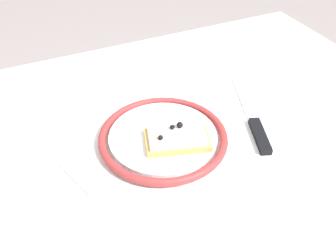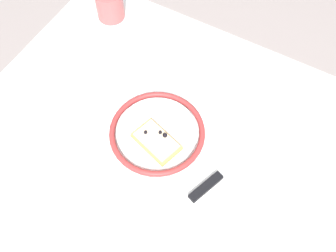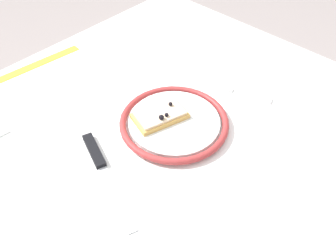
{
  "view_description": "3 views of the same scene",
  "coord_description": "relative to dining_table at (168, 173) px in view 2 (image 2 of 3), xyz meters",
  "views": [
    {
      "loc": [
        -0.25,
        -0.42,
        1.2
      ],
      "look_at": [
        -0.04,
        0.04,
        0.78
      ],
      "focal_mm": 39.91,
      "sensor_mm": 36.0,
      "label": 1
    },
    {
      "loc": [
        0.19,
        -0.34,
        1.58
      ],
      "look_at": [
        -0.03,
        0.05,
        0.78
      ],
      "focal_mm": 41.8,
      "sensor_mm": 36.0,
      "label": 2
    },
    {
      "loc": [
        0.36,
        0.4,
        1.3
      ],
      "look_at": [
        -0.03,
        0.04,
        0.77
      ],
      "focal_mm": 39.55,
      "sensor_mm": 36.0,
      "label": 3
    }
  ],
  "objects": [
    {
      "name": "dining_table",
      "position": [
        0.0,
        0.0,
        0.0
      ],
      "size": [
        1.01,
        0.83,
        0.75
      ],
      "color": "white",
      "rests_on": "ground_plane"
    },
    {
      "name": "ground_plane",
      "position": [
        0.0,
        0.0,
        -0.64
      ],
      "size": [
        6.0,
        6.0,
        0.0
      ],
      "primitive_type": "plane",
      "color": "gray"
    },
    {
      "name": "fork",
      "position": [
        -0.22,
        0.05,
        0.11
      ],
      "size": [
        0.08,
        0.2,
        0.0
      ],
      "color": "#BBBBBB",
      "rests_on": "dining_table"
    },
    {
      "name": "knife",
      "position": [
        0.12,
        0.0,
        0.11
      ],
      "size": [
        0.1,
        0.23,
        0.01
      ],
      "color": "silver",
      "rests_on": "dining_table"
    },
    {
      "name": "plate",
      "position": [
        -0.05,
        0.03,
        0.12
      ],
      "size": [
        0.23,
        0.23,
        0.02
      ],
      "color": "white",
      "rests_on": "dining_table"
    },
    {
      "name": "cup",
      "position": [
        -0.36,
        0.31,
        0.15
      ],
      "size": [
        0.08,
        0.08,
        0.09
      ],
      "primitive_type": "cylinder",
      "color": "#A54C4C",
      "rests_on": "dining_table"
    },
    {
      "name": "pizza_slice_near",
      "position": [
        -0.03,
        0.01,
        0.13
      ],
      "size": [
        0.12,
        0.09,
        0.03
      ],
      "color": "tan",
      "rests_on": "plate"
    }
  ]
}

